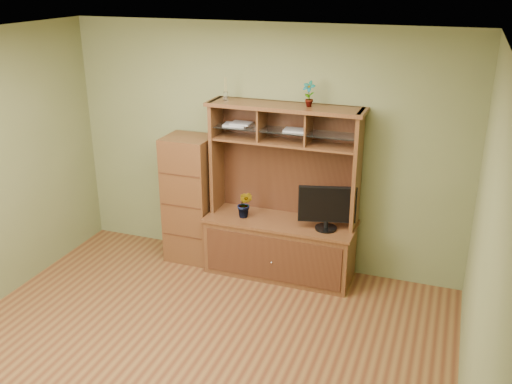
% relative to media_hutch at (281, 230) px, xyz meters
% --- Properties ---
extents(room, '(4.54, 4.04, 2.74)m').
position_rel_media_hutch_xyz_m(room, '(-0.30, -1.73, 0.83)').
color(room, '#572C18').
rests_on(room, ground).
extents(media_hutch, '(1.66, 0.61, 1.90)m').
position_rel_media_hutch_xyz_m(media_hutch, '(0.00, 0.00, 0.00)').
color(media_hutch, '#4A2315').
rests_on(media_hutch, room).
extents(monitor, '(0.59, 0.23, 0.47)m').
position_rel_media_hutch_xyz_m(monitor, '(0.52, -0.08, 0.38)').
color(monitor, black).
rests_on(monitor, media_hutch).
extents(orchid_plant, '(0.18, 0.15, 0.31)m').
position_rel_media_hutch_xyz_m(orchid_plant, '(-0.39, -0.08, 0.28)').
color(orchid_plant, '#24521C').
rests_on(orchid_plant, media_hutch).
extents(top_plant, '(0.15, 0.12, 0.26)m').
position_rel_media_hutch_xyz_m(top_plant, '(0.24, 0.08, 1.51)').
color(top_plant, '#2D6222').
rests_on(top_plant, media_hutch).
extents(reed_diffuser, '(0.05, 0.05, 0.25)m').
position_rel_media_hutch_xyz_m(reed_diffuser, '(-0.66, 0.08, 1.47)').
color(reed_diffuser, silver).
rests_on(reed_diffuser, media_hutch).
extents(magazines, '(0.91, 0.20, 0.04)m').
position_rel_media_hutch_xyz_m(magazines, '(-0.32, 0.08, 1.13)').
color(magazines, '#AAAAAF').
rests_on(magazines, media_hutch).
extents(side_cabinet, '(0.53, 0.48, 1.47)m').
position_rel_media_hutch_xyz_m(side_cabinet, '(-1.10, 0.02, 0.21)').
color(side_cabinet, '#4A2315').
rests_on(side_cabinet, room).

